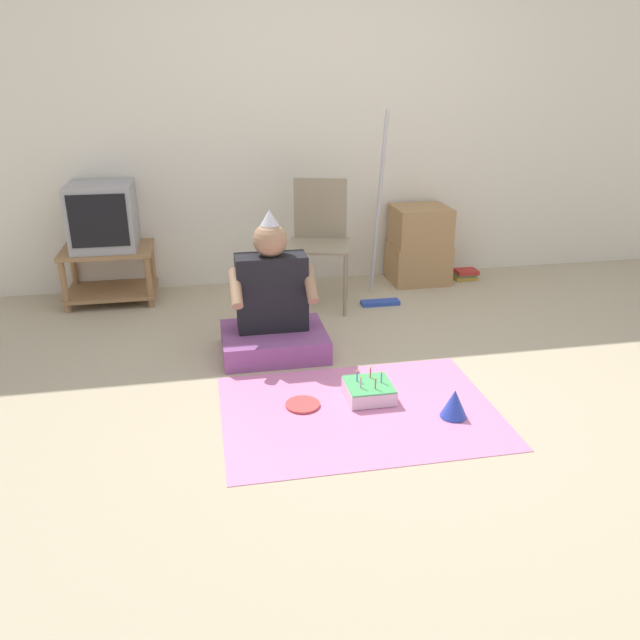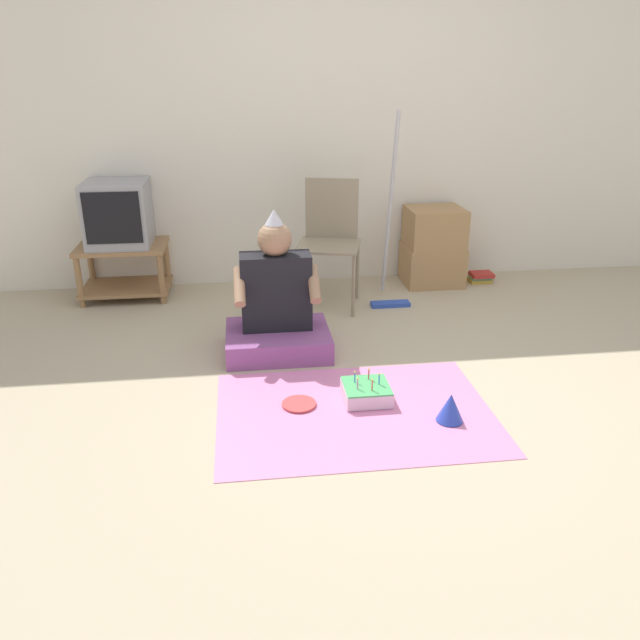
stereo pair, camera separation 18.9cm
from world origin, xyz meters
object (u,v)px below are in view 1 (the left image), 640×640
Objects in this scene: birthday_cake at (369,390)px; cardboard_box_stack at (419,245)px; paper_plate at (303,404)px; folding_chair at (319,234)px; tv at (103,216)px; party_hat_blue at (454,403)px; person_seated at (273,311)px; dust_mop at (379,247)px; book_pile at (465,274)px.

cardboard_box_stack is at bearing 63.79° from birthday_cake.
folding_chair is at bearing 76.09° from paper_plate.
tv reaches higher than cardboard_box_stack.
paper_plate is at bearing -124.20° from cardboard_box_stack.
party_hat_blue is at bearing -48.29° from tv.
folding_chair reaches higher than tv.
cardboard_box_stack is 0.70× the size of person_seated.
party_hat_blue is 0.76m from paper_plate.
book_pile is at bearing 23.34° from dust_mop.
cardboard_box_stack is 0.61m from dust_mop.
tv is at bearing 168.49° from dust_mop.
paper_plate is (1.12, -1.82, -0.62)m from tv.
person_seated is at bearing 129.41° from party_hat_blue.
folding_chair reaches higher than book_pile.
book_pile is at bearing 65.48° from party_hat_blue.
dust_mop is 9.51× the size of party_hat_blue.
book_pile is (0.85, 0.37, -0.37)m from dust_mop.
birthday_cake is 0.45m from party_hat_blue.
birthday_cake is at bearing -116.21° from cardboard_box_stack.
book_pile is 2.43m from paper_plate.
dust_mop reaches higher than person_seated.
cardboard_box_stack is at bearing 55.80° from paper_plate.
tv is 2.40m from birthday_cake.
tv is 2.39m from cardboard_box_stack.
book_pile is at bearing -4.50° from cardboard_box_stack.
person_seated reaches higher than book_pile.
paper_plate is (0.06, -0.70, -0.25)m from person_seated.
party_hat_blue is (-0.53, -2.07, -0.22)m from cardboard_box_stack.
paper_plate is at bearing -58.28° from tv.
dust_mop is at bearing 72.50° from birthday_cake.
folding_chair is 5.05× the size of paper_plate.
tv reaches higher than paper_plate.
tv reaches higher than book_pile.
folding_chair is 1.39m from book_pile.
party_hat_blue is (-0.08, -1.67, -0.33)m from dust_mop.
book_pile is 1.07× the size of paper_plate.
folding_chair reaches higher than party_hat_blue.
dust_mop reaches higher than cardboard_box_stack.
party_hat_blue is (1.84, -2.06, -0.55)m from tv.
dust_mop reaches higher than book_pile.
dust_mop is 0.99m from book_pile.
folding_chair is (1.49, -0.32, -0.12)m from tv.
tv is at bearing 121.72° from paper_plate.
dust_mop reaches higher than paper_plate.
paper_plate is (-0.71, 0.24, -0.07)m from party_hat_blue.
folding_chair is at bearing 89.27° from birthday_cake.
person_seated reaches higher than birthday_cake.
cardboard_box_stack is (2.36, 0.01, -0.33)m from tv.
folding_chair is 1.83m from party_hat_blue.
birthday_cake is at bearing -58.69° from person_seated.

